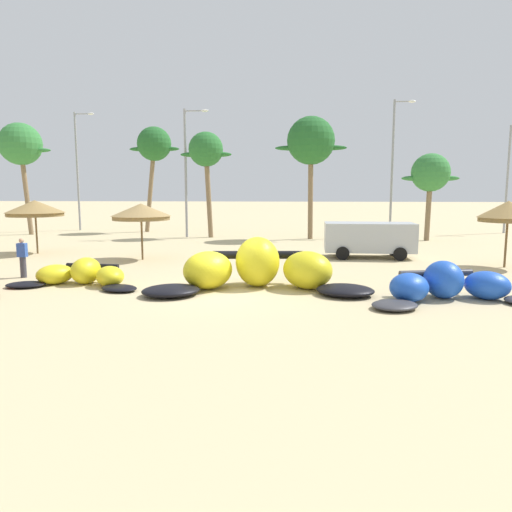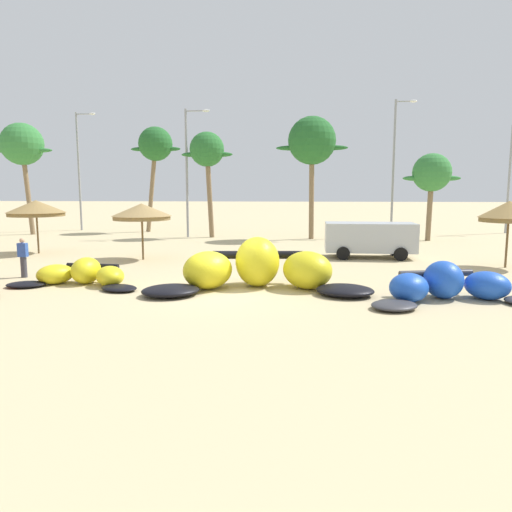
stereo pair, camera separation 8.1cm
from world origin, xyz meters
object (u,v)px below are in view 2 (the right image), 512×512
object	(u,v)px
beach_umbrella_near_van	(36,208)
palm_leftmost	(22,145)
parked_van	(368,237)
beach_umbrella_middle	(142,212)
lamppost_east_center	(395,162)
kite_center	(448,286)
palm_center_right	(432,174)
lamppost_west	(80,166)
kite_left	(83,275)
palm_left	(155,146)
kite_left_of_center	(258,269)
person_near_kites	(23,257)
lamppost_west_center	(189,167)
palm_left_of_gap	(207,152)
lamppost_east	(512,173)
beach_umbrella_near_palms	(509,211)
palm_center_left	(312,142)

from	to	relation	value
beach_umbrella_near_van	palm_leftmost	xyz separation A→B (m)	(-7.10, 11.14, 4.47)
parked_van	beach_umbrella_middle	bearing A→B (deg)	-171.48
lamppost_east_center	parked_van	bearing A→B (deg)	-106.77
kite_center	palm_leftmost	distance (m)	34.50
lamppost_east_center	beach_umbrella_near_van	bearing A→B (deg)	-151.40
parked_van	palm_center_right	distance (m)	11.18
beach_umbrella_near_van	lamppost_west	size ratio (longest dim) A/B	0.31
palm_leftmost	palm_center_right	bearing A→B (deg)	-4.20
beach_umbrella_middle	lamppost_east_center	xyz separation A→B (m)	(15.20, 13.79, 3.18)
kite_center	parked_van	bearing A→B (deg)	96.77
kite_left	parked_van	xyz separation A→B (m)	(11.75, 8.37, 0.71)
beach_umbrella_near_van	palm_left	size ratio (longest dim) A/B	0.36
palm_center_right	palm_left	bearing A→B (deg)	165.47
lamppost_west	kite_left_of_center	bearing A→B (deg)	-53.96
palm_left	person_near_kites	bearing A→B (deg)	-88.04
beach_umbrella_middle	lamppost_west_center	size ratio (longest dim) A/B	0.32
palm_left_of_gap	lamppost_east_center	distance (m)	14.16
kite_left	lamppost_east_center	size ratio (longest dim) A/B	0.52
kite_left_of_center	lamppost_east	world-z (taller)	lamppost_east
beach_umbrella_near_van	beach_umbrella_near_palms	world-z (taller)	beach_umbrella_near_palms
palm_left	palm_center_left	world-z (taller)	palm_left
palm_center_right	kite_left	bearing A→B (deg)	-134.85
palm_left	lamppost_east_center	size ratio (longest dim) A/B	0.86
kite_center	palm_leftmost	world-z (taller)	palm_leftmost
parked_van	palm_leftmost	xyz separation A→B (m)	(-25.31, 11.29, 5.92)
palm_left_of_gap	palm_center_right	distance (m)	16.06
palm_left_of_gap	lamppost_east_center	bearing A→B (deg)	7.85
beach_umbrella_near_palms	palm_left_of_gap	world-z (taller)	palm_left_of_gap
kite_left_of_center	lamppost_east	bearing A→B (deg)	52.03
beach_umbrella_near_palms	palm_center_right	bearing A→B (deg)	91.56
palm_leftmost	palm_center_left	bearing A→B (deg)	-4.31
beach_umbrella_near_van	lamppost_west	world-z (taller)	lamppost_west
kite_left	palm_center_right	bearing A→B (deg)	45.15
beach_umbrella_near_van	lamppost_east	xyz separation A→B (m)	(31.90, 15.48, 2.39)
kite_left	palm_left	xyz separation A→B (m)	(-3.82, 22.87, 6.81)
lamppost_east	lamppost_west_center	bearing A→B (deg)	-167.79
palm_leftmost	palm_center_left	distance (m)	22.66
beach_umbrella_middle	palm_left_of_gap	distance (m)	12.53
palm_left	beach_umbrella_near_palms	bearing A→B (deg)	-38.90
beach_umbrella_near_palms	lamppost_west	size ratio (longest dim) A/B	0.30
beach_umbrella_middle	palm_center_right	size ratio (longest dim) A/B	0.50
kite_left	lamppost_east	distance (m)	35.26
kite_left_of_center	beach_umbrella_near_van	bearing A→B (deg)	146.59
beach_umbrella_near_van	lamppost_east_center	bearing A→B (deg)	28.60
palm_left_of_gap	palm_center_right	size ratio (longest dim) A/B	1.29
kite_left_of_center	kite_center	world-z (taller)	kite_left_of_center
lamppost_east_center	kite_center	bearing A→B (deg)	-96.42
lamppost_west_center	kite_center	bearing A→B (deg)	-57.02
beach_umbrella_near_palms	palm_left	xyz separation A→B (m)	(-21.44, 17.30, 4.61)
beach_umbrella_near_van	person_near_kites	size ratio (longest dim) A/B	1.96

